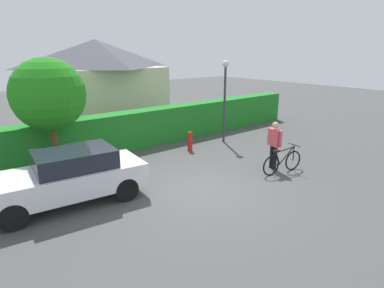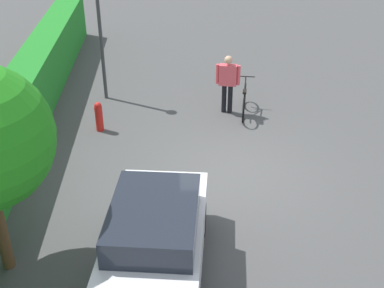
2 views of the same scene
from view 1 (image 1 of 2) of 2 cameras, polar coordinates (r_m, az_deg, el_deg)
name	(u,v)px [view 1 (image 1 of 2)]	position (r m, az deg, el deg)	size (l,w,h in m)	color
ground_plane	(204,190)	(9.57, 2.21, -8.25)	(60.00, 60.00, 0.00)	#464646
hedge_row	(120,132)	(13.41, -12.67, 2.13)	(20.08, 0.90, 1.53)	#207C25
house_distant	(98,82)	(18.27, -16.33, 10.49)	(6.14, 5.22, 4.51)	beige
parked_car_near	(69,176)	(9.15, -21.08, -5.36)	(4.18, 2.04, 1.46)	silver
bicycle	(282,162)	(11.15, 15.75, -3.10)	(1.68, 0.50, 0.92)	black
person_rider	(274,142)	(11.32, 14.42, 0.42)	(0.29, 0.66, 1.66)	black
street_lamp	(225,89)	(14.06, 5.87, 9.68)	(0.28, 0.28, 3.56)	#38383D
tree_kerbside	(48,95)	(11.28, -24.16, 7.99)	(2.33, 2.33, 3.79)	brown
fire_hydrant	(190,141)	(13.08, -0.37, 0.57)	(0.20, 0.20, 0.81)	red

